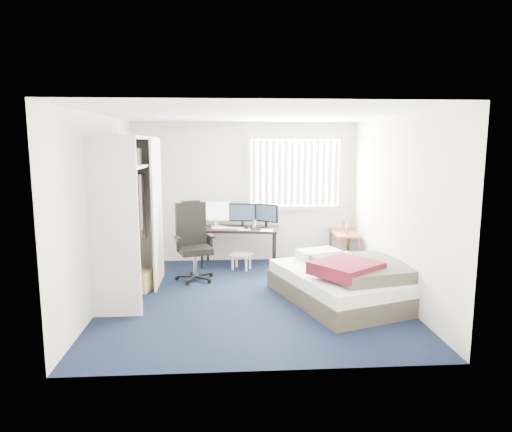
{
  "coord_description": "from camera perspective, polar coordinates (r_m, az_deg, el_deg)",
  "views": [
    {
      "loc": [
        -0.35,
        -6.1,
        2.12
      ],
      "look_at": [
        0.09,
        0.4,
        1.08
      ],
      "focal_mm": 32.0,
      "sensor_mm": 36.0,
      "label": 1
    }
  ],
  "objects": [
    {
      "name": "ground",
      "position": [
        6.47,
        -0.54,
        -10.1
      ],
      "size": [
        4.2,
        4.2,
        0.0
      ],
      "primitive_type": "plane",
      "color": "black",
      "rests_on": "ground"
    },
    {
      "name": "room_shell",
      "position": [
        6.14,
        -0.56,
        3.33
      ],
      "size": [
        4.2,
        4.2,
        4.2
      ],
      "color": "silver",
      "rests_on": "ground"
    },
    {
      "name": "window_assembly",
      "position": [
        8.25,
        4.9,
        5.38
      ],
      "size": [
        1.72,
        0.09,
        1.32
      ],
      "color": "white",
      "rests_on": "ground"
    },
    {
      "name": "closet",
      "position": [
        6.55,
        -15.46,
        1.97
      ],
      "size": [
        0.64,
        1.84,
        2.22
      ],
      "color": "beige",
      "rests_on": "ground"
    },
    {
      "name": "desk",
      "position": [
        7.99,
        -2.06,
        -1.15
      ],
      "size": [
        1.43,
        0.84,
        1.13
      ],
      "color": "black",
      "rests_on": "ground"
    },
    {
      "name": "office_chair",
      "position": [
        7.26,
        -7.82,
        -4.16
      ],
      "size": [
        0.73,
        0.73,
        1.23
      ],
      "color": "black",
      "rests_on": "ground"
    },
    {
      "name": "footstool",
      "position": [
        7.79,
        -1.85,
        -5.17
      ],
      "size": [
        0.41,
        0.38,
        0.27
      ],
      "color": "white",
      "rests_on": "ground"
    },
    {
      "name": "nightstand",
      "position": [
        8.26,
        10.98,
        -2.41
      ],
      "size": [
        0.44,
        0.85,
        0.75
      ],
      "color": "brown",
      "rests_on": "ground"
    },
    {
      "name": "bed",
      "position": [
        6.38,
        11.18,
        -7.96
      ],
      "size": [
        1.97,
        2.26,
        0.63
      ],
      "color": "#423A30",
      "rests_on": "ground"
    },
    {
      "name": "pine_box",
      "position": [
        6.93,
        -14.63,
        -7.8
      ],
      "size": [
        0.46,
        0.4,
        0.3
      ],
      "primitive_type": "cube",
      "rotation": [
        0.0,
        0.0,
        -0.29
      ],
      "color": "tan",
      "rests_on": "ground"
    }
  ]
}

